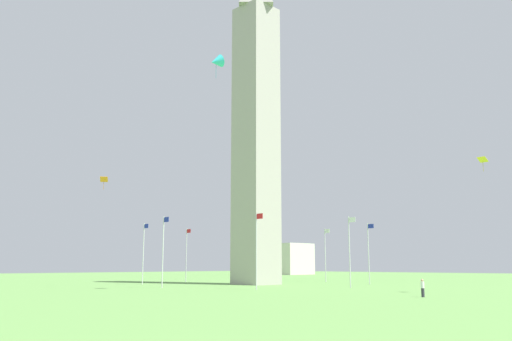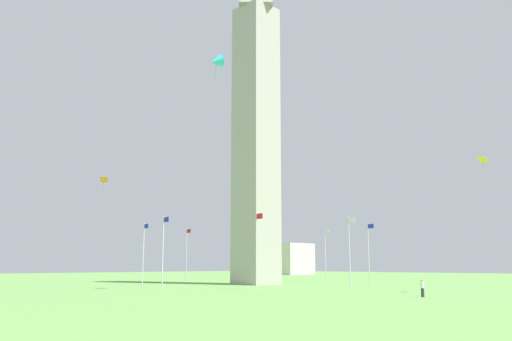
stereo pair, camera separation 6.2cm
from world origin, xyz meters
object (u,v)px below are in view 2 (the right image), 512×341
(flagpole_n, at_px, (350,249))
(flagpole_ne, at_px, (369,251))
(obelisk_monument, at_px, (256,122))
(flagpole_s, at_px, (187,253))
(distant_building, at_px, (279,259))
(flagpole_e, at_px, (326,253))
(kite_yellow_diamond, at_px, (483,160))
(flagpole_nw, at_px, (257,247))
(flagpole_se, at_px, (256,253))
(kite_orange_diamond, at_px, (104,180))
(flagpole_sw, at_px, (144,251))
(kite_cyan_delta, at_px, (216,62))
(person_white_shirt, at_px, (422,288))
(flagpole_w, at_px, (163,249))

(flagpole_n, relative_size, flagpole_ne, 1.00)
(obelisk_monument, bearing_deg, flagpole_s, 180.00)
(flagpole_ne, relative_size, distant_building, 0.48)
(flagpole_e, bearing_deg, kite_yellow_diamond, -28.12)
(obelisk_monument, height_order, kite_yellow_diamond, obelisk_monument)
(obelisk_monument, xyz_separation_m, flagpole_nw, (12.00, -11.94, -19.89))
(flagpole_se, bearing_deg, kite_orange_diamond, -82.28)
(flagpole_nw, height_order, kite_orange_diamond, kite_orange_diamond)
(flagpole_sw, bearing_deg, flagpole_se, 90.00)
(flagpole_s, bearing_deg, kite_cyan_delta, -32.94)
(flagpole_nw, relative_size, kite_orange_diamond, 5.32)
(flagpole_e, relative_size, person_white_shirt, 5.55)
(kite_cyan_delta, relative_size, distant_building, 0.16)
(obelisk_monument, height_order, person_white_shirt, obelisk_monument)
(obelisk_monument, distance_m, flagpole_s, 26.06)
(flagpole_sw, bearing_deg, flagpole_e, 67.50)
(flagpole_sw, distance_m, flagpole_nw, 23.89)
(flagpole_sw, bearing_deg, flagpole_ne, 45.00)
(kite_orange_diamond, bearing_deg, flagpole_w, 32.48)
(flagpole_ne, relative_size, kite_yellow_diamond, 6.07)
(flagpole_se, height_order, flagpole_nw, same)
(flagpole_ne, xyz_separation_m, distant_building, (-66.89, 53.21, -0.37))
(obelisk_monument, distance_m, person_white_shirt, 42.28)
(obelisk_monument, distance_m, flagpole_nw, 26.12)
(obelisk_monument, distance_m, flagpole_w, 26.09)
(flagpole_se, xyz_separation_m, kite_orange_diamond, (4.55, -33.54, 9.22))
(flagpole_e, height_order, person_white_shirt, flagpole_e)
(flagpole_n, relative_size, flagpole_e, 1.00)
(kite_yellow_diamond, distance_m, distant_building, 112.87)
(flagpole_e, distance_m, flagpole_s, 23.89)
(flagpole_se, height_order, flagpole_s, same)
(obelisk_monument, height_order, kite_orange_diamond, obelisk_monument)
(flagpole_n, bearing_deg, person_white_shirt, -35.78)
(kite_orange_diamond, bearing_deg, kite_cyan_delta, 8.46)
(flagpole_se, distance_m, person_white_shirt, 50.67)
(flagpole_ne, height_order, kite_orange_diamond, kite_orange_diamond)
(flagpole_e, relative_size, kite_orange_diamond, 5.32)
(person_white_shirt, relative_size, kite_cyan_delta, 0.55)
(flagpole_e, bearing_deg, kite_orange_diamond, -100.88)
(kite_cyan_delta, xyz_separation_m, kite_orange_diamond, (-19.38, -2.88, -12.17))
(flagpole_s, distance_m, person_white_shirt, 51.17)
(flagpole_w, bearing_deg, flagpole_s, 135.00)
(flagpole_se, xyz_separation_m, flagpole_nw, (23.89, -23.89, 0.00))
(flagpole_ne, bearing_deg, flagpole_se, 180.00)
(distant_building, bearing_deg, kite_yellow_diamond, -36.64)
(flagpole_w, relative_size, person_white_shirt, 5.55)
(person_white_shirt, bearing_deg, flagpole_nw, 34.27)
(flagpole_w, xyz_separation_m, kite_cyan_delta, (11.99, -1.82, 21.38))
(flagpole_nw, bearing_deg, flagpole_e, 112.50)
(kite_orange_diamond, bearing_deg, person_white_shirt, 14.14)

